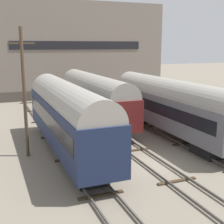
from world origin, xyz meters
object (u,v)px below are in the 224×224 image
object	(u,v)px
person_worker	(127,160)
utility_pole	(24,92)
train_car_grey	(170,104)
train_car_maroon	(94,96)
train_car_navy	(67,114)

from	to	relation	value
person_worker	utility_pole	xyz separation A→B (m)	(-5.24, 6.21, 3.69)
train_car_grey	utility_pole	size ratio (longest dim) A/B	1.87
train_car_maroon	train_car_navy	world-z (taller)	train_car_navy
train_car_navy	utility_pole	distance (m)	3.44
utility_pole	train_car_maroon	bearing A→B (deg)	43.96
person_worker	utility_pole	world-z (taller)	utility_pole
train_car_maroon	person_worker	distance (m)	14.01
train_car_grey	person_worker	world-z (taller)	train_car_grey
train_car_navy	train_car_grey	size ratio (longest dim) A/B	0.92
train_car_grey	person_worker	xyz separation A→B (m)	(-7.34, -7.00, -1.80)
train_car_navy	train_car_grey	xyz separation A→B (m)	(9.68, 1.42, -0.15)
train_car_maroon	train_car_grey	size ratio (longest dim) A/B	0.94
person_worker	utility_pole	distance (m)	8.92
train_car_maroon	utility_pole	distance (m)	10.92
utility_pole	train_car_navy	bearing A→B (deg)	-12.16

